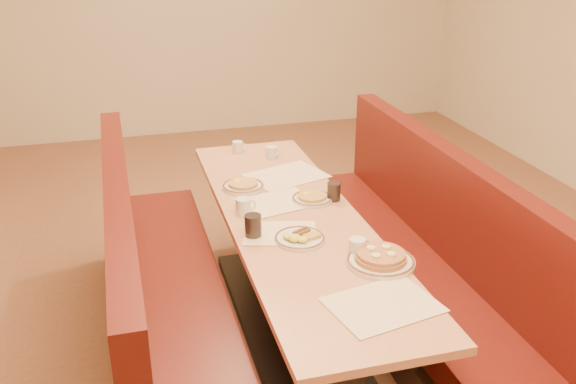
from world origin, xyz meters
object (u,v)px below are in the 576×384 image
object	(u,v)px
booth_left	(160,301)
booth_right	(415,264)
coffee_mug_a	(358,247)
soda_tumbler_near	(253,226)
diner_table	(294,279)
coffee_mug_b	(244,206)
pancake_plate	(381,259)
coffee_mug_c	(272,152)
eggs_plate	(300,238)
soda_tumbler_mid	(334,192)
coffee_mug_d	(238,147)

from	to	relation	value
booth_left	booth_right	world-z (taller)	same
coffee_mug_a	soda_tumbler_near	world-z (taller)	soda_tumbler_near
diner_table	coffee_mug_b	xyz separation A→B (m)	(-0.24, 0.13, 0.42)
soda_tumbler_near	pancake_plate	bearing A→B (deg)	-40.36
coffee_mug_c	booth_left	bearing A→B (deg)	-117.14
eggs_plate	soda_tumbler_near	distance (m)	0.24
eggs_plate	booth_left	bearing A→B (deg)	159.56
booth_left	coffee_mug_c	xyz separation A→B (m)	(0.85, 0.94, 0.43)
booth_left	coffee_mug_c	distance (m)	1.33
pancake_plate	soda_tumbler_mid	bearing A→B (deg)	87.44
coffee_mug_a	coffee_mug_c	xyz separation A→B (m)	(-0.06, 1.40, -0.00)
soda_tumbler_near	soda_tumbler_mid	distance (m)	0.62
coffee_mug_a	booth_right	bearing A→B (deg)	24.11
soda_tumbler_near	coffee_mug_c	bearing A→B (deg)	71.21
soda_tumbler_mid	diner_table	bearing A→B (deg)	-148.86
coffee_mug_a	soda_tumbler_mid	bearing A→B (deg)	64.87
booth_right	coffee_mug_a	world-z (taller)	booth_right
coffee_mug_a	coffee_mug_b	size ratio (longest dim) A/B	0.94
diner_table	eggs_plate	world-z (taller)	eggs_plate
soda_tumbler_near	booth_right	bearing A→B (deg)	8.60
booth_left	coffee_mug_b	distance (m)	0.67
booth_left	coffee_mug_c	size ratio (longest dim) A/B	24.63
coffee_mug_d	soda_tumbler_mid	distance (m)	1.00
coffee_mug_a	soda_tumbler_mid	size ratio (longest dim) A/B	1.05
pancake_plate	eggs_plate	size ratio (longest dim) A/B	1.26
booth_right	coffee_mug_d	bearing A→B (deg)	126.43
coffee_mug_a	coffee_mug_d	distance (m)	1.59
booth_right	pancake_plate	distance (m)	0.86
pancake_plate	eggs_plate	distance (m)	0.43
coffee_mug_b	soda_tumbler_near	size ratio (longest dim) A/B	1.00
coffee_mug_b	coffee_mug_d	world-z (taller)	coffee_mug_b
soda_tumbler_mid	eggs_plate	bearing A→B (deg)	-127.50
pancake_plate	soda_tumbler_near	world-z (taller)	soda_tumbler_near
booth_right	coffee_mug_a	xyz separation A→B (m)	(-0.56, -0.47, 0.43)
pancake_plate	coffee_mug_b	size ratio (longest dim) A/B	2.72
booth_right	eggs_plate	xyz separation A→B (m)	(-0.78, -0.26, 0.40)
booth_left	coffee_mug_d	bearing A→B (deg)	59.25
coffee_mug_d	pancake_plate	bearing A→B (deg)	-56.83
booth_left	soda_tumbler_near	world-z (taller)	booth_left
booth_left	coffee_mug_d	world-z (taller)	booth_left
booth_left	soda_tumbler_near	bearing A→B (deg)	-17.40
booth_left	pancake_plate	bearing A→B (deg)	-30.48
coffee_mug_a	pancake_plate	bearing A→B (deg)	-73.43
coffee_mug_a	coffee_mug_d	size ratio (longest dim) A/B	1.11
booth_left	soda_tumbler_near	xyz separation A→B (m)	(0.48, -0.15, 0.45)
coffee_mug_b	soda_tumbler_mid	size ratio (longest dim) A/B	1.12
booth_left	coffee_mug_b	size ratio (longest dim) A/B	21.38
coffee_mug_d	booth_left	bearing A→B (deg)	-98.56
coffee_mug_b	coffee_mug_d	size ratio (longest dim) A/B	1.18
soda_tumbler_near	eggs_plate	bearing A→B (deg)	-26.91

